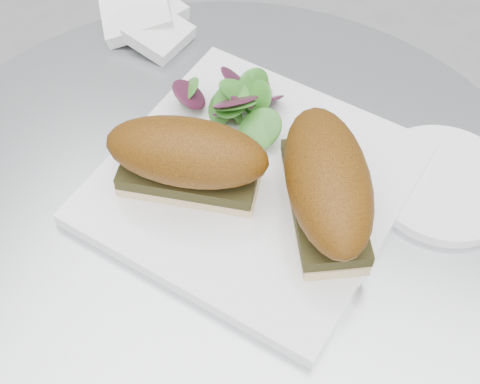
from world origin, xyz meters
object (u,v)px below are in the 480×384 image
(sandwich_left, at_px, (187,158))
(sandwich_right, at_px, (327,185))
(plate, at_px, (254,182))
(saucer, at_px, (444,183))

(sandwich_left, xyz_separation_m, sandwich_right, (0.13, 0.02, 0.00))
(plate, height_order, sandwich_right, sandwich_right)
(plate, xyz_separation_m, saucer, (0.18, 0.07, -0.00))
(plate, height_order, saucer, plate)
(saucer, bearing_deg, sandwich_right, -139.92)
(sandwich_left, distance_m, saucer, 0.26)
(saucer, bearing_deg, sandwich_left, -155.91)
(plate, relative_size, sandwich_left, 1.70)
(sandwich_right, height_order, saucer, sandwich_right)
(sandwich_left, height_order, saucer, sandwich_left)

